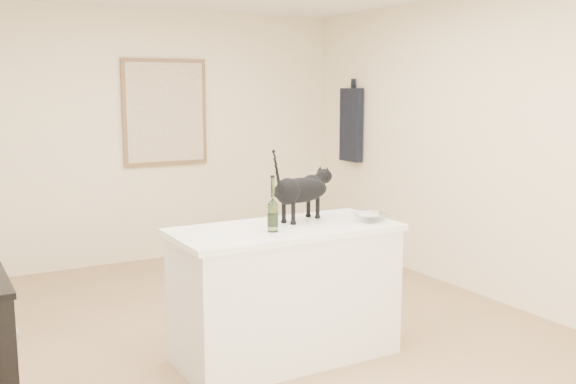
{
  "coord_description": "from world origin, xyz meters",
  "views": [
    {
      "loc": [
        -1.96,
        -3.89,
        1.8
      ],
      "look_at": [
        0.15,
        -0.15,
        1.12
      ],
      "focal_mm": 40.88,
      "sensor_mm": 36.0,
      "label": 1
    }
  ],
  "objects": [
    {
      "name": "hanging_garment",
      "position": [
        2.19,
        2.05,
        1.4
      ],
      "size": [
        0.08,
        0.34,
        0.8
      ],
      "primitive_type": "cube",
      "color": "black",
      "rests_on": "wall_right"
    },
    {
      "name": "wine_bottle",
      "position": [
        -0.04,
        -0.29,
        1.06
      ],
      "size": [
        0.09,
        0.09,
        0.31
      ],
      "primitive_type": "cylinder",
      "rotation": [
        0.0,
        0.0,
        0.41
      ],
      "color": "#386227",
      "rests_on": "island_top"
    },
    {
      "name": "glass_bowl",
      "position": [
        0.69,
        -0.35,
        0.93
      ],
      "size": [
        0.29,
        0.29,
        0.06
      ],
      "primitive_type": "imported",
      "rotation": [
        0.0,
        0.0,
        -0.27
      ],
      "color": "silver",
      "rests_on": "island_top"
    },
    {
      "name": "floor",
      "position": [
        0.0,
        0.0,
        0.0
      ],
      "size": [
        5.5,
        5.5,
        0.0
      ],
      "primitive_type": "plane",
      "color": "#A57C58",
      "rests_on": "ground"
    },
    {
      "name": "black_cat",
      "position": [
        0.28,
        -0.09,
        1.09
      ],
      "size": [
        0.57,
        0.35,
        0.38
      ],
      "primitive_type": null,
      "rotation": [
        0.0,
        0.0,
        0.37
      ],
      "color": "black",
      "rests_on": "island_top"
    },
    {
      "name": "artwork_frame",
      "position": [
        0.3,
        2.72,
        1.55
      ],
      "size": [
        0.9,
        0.03,
        1.1
      ],
      "primitive_type": "cube",
      "color": "brown",
      "rests_on": "wall_back"
    },
    {
      "name": "island_top",
      "position": [
        0.1,
        -0.2,
        0.88
      ],
      "size": [
        1.5,
        0.7,
        0.04
      ],
      "primitive_type": "cube",
      "color": "white",
      "rests_on": "island_base"
    },
    {
      "name": "wall_back",
      "position": [
        0.0,
        2.75,
        1.3
      ],
      "size": [
        4.5,
        0.0,
        4.5
      ],
      "primitive_type": "plane",
      "rotation": [
        1.57,
        0.0,
        0.0
      ],
      "color": "beige",
      "rests_on": "ground"
    },
    {
      "name": "artwork_canvas",
      "position": [
        0.3,
        2.7,
        1.55
      ],
      "size": [
        0.82,
        0.0,
        1.02
      ],
      "primitive_type": "cube",
      "color": "beige",
      "rests_on": "wall_back"
    },
    {
      "name": "island_base",
      "position": [
        0.1,
        -0.2,
        0.43
      ],
      "size": [
        1.44,
        0.67,
        0.86
      ],
      "primitive_type": "cube",
      "color": "white",
      "rests_on": "floor"
    },
    {
      "name": "wall_right",
      "position": [
        2.25,
        0.0,
        1.3
      ],
      "size": [
        0.0,
        5.5,
        5.5
      ],
      "primitive_type": "plane",
      "rotation": [
        1.57,
        0.0,
        -1.57
      ],
      "color": "beige",
      "rests_on": "ground"
    }
  ]
}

